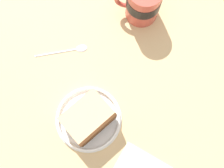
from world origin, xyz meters
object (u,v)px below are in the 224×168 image
small_plate (89,119)px  cake_slice (88,118)px  teaspoon (72,50)px  tea_mug (143,2)px

small_plate → cake_slice: (-0.02, -0.27, 3.55)cm
cake_slice → teaspoon: cake_slice is taller
teaspoon → tea_mug: bearing=-14.4°
cake_slice → tea_mug: (29.03, 10.86, 1.48)cm
small_plate → teaspoon: size_ratio=1.33×
cake_slice → teaspoon: size_ratio=0.91×
tea_mug → teaspoon: size_ratio=0.92×
cake_slice → tea_mug: bearing=20.5°
tea_mug → teaspoon: (-19.83, 5.09, -5.43)cm
tea_mug → teaspoon: 21.18cm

